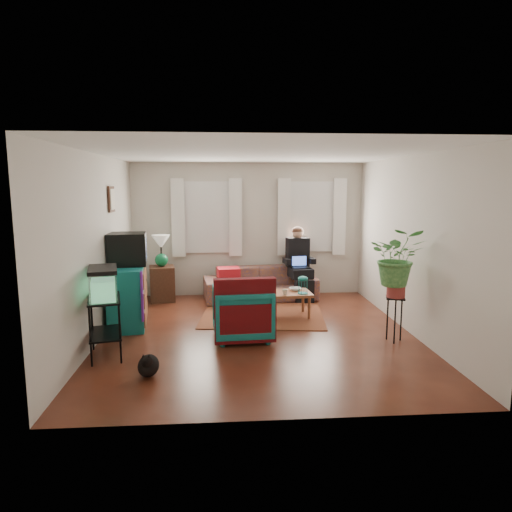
{
  "coord_description": "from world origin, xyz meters",
  "views": [
    {
      "loc": [
        -0.51,
        -6.43,
        2.16
      ],
      "look_at": [
        0.0,
        0.4,
        1.1
      ],
      "focal_mm": 32.0,
      "sensor_mm": 36.0,
      "label": 1
    }
  ],
  "objects": [
    {
      "name": "window_right",
      "position": [
        1.25,
        2.48,
        1.55
      ],
      "size": [
        1.08,
        0.04,
        1.38
      ],
      "primitive_type": "cube",
      "color": "white",
      "rests_on": "wall_back"
    },
    {
      "name": "crt_tv",
      "position": [
        -1.98,
        0.69,
        1.19
      ],
      "size": [
        0.63,
        0.59,
        0.5
      ],
      "primitive_type": "cube",
      "rotation": [
        0.0,
        0.0,
        0.12
      ],
      "color": "black",
      "rests_on": "dresser"
    },
    {
      "name": "serape_throw",
      "position": [
        -0.21,
        -0.47,
        0.59
      ],
      "size": [
        0.84,
        0.25,
        0.68
      ],
      "primitive_type": "cube",
      "rotation": [
        0.0,
        0.0,
        0.07
      ],
      "color": "#9E0A0A",
      "rests_on": "armchair"
    },
    {
      "name": "plant_stand",
      "position": [
        1.87,
        -0.45,
        0.32
      ],
      "size": [
        0.34,
        0.34,
        0.63
      ],
      "primitive_type": "cube",
      "rotation": [
        0.0,
        0.0,
        -0.31
      ],
      "color": "black",
      "rests_on": "floor"
    },
    {
      "name": "seated_person",
      "position": [
        0.96,
        2.14,
        0.63
      ],
      "size": [
        0.6,
        0.71,
        1.26
      ],
      "primitive_type": null,
      "rotation": [
        0.0,
        0.0,
        0.12
      ],
      "color": "black",
      "rests_on": "sofa"
    },
    {
      "name": "armchair",
      "position": [
        -0.24,
        -0.15,
        0.41
      ],
      "size": [
        0.86,
        0.81,
        0.83
      ],
      "primitive_type": "imported",
      "rotation": [
        0.0,
        0.0,
        3.21
      ],
      "color": "#126471",
      "rests_on": "floor"
    },
    {
      "name": "black_cat",
      "position": [
        -1.37,
        -1.41,
        0.16
      ],
      "size": [
        0.25,
        0.38,
        0.31
      ],
      "primitive_type": "ellipsoid",
      "rotation": [
        0.0,
        0.0,
        0.04
      ],
      "color": "black",
      "rests_on": "floor"
    },
    {
      "name": "curtains_right",
      "position": [
        1.25,
        2.4,
        1.55
      ],
      "size": [
        1.36,
        0.06,
        1.5
      ],
      "primitive_type": "cube",
      "color": "white",
      "rests_on": "wall_back"
    },
    {
      "name": "wall_back",
      "position": [
        0.0,
        2.5,
        1.3
      ],
      "size": [
        4.5,
        0.01,
        2.6
      ],
      "primitive_type": "cube",
      "color": "silver",
      "rests_on": "floor"
    },
    {
      "name": "aquarium",
      "position": [
        -2.0,
        -0.74,
        0.96
      ],
      "size": [
        0.48,
        0.68,
        0.4
      ],
      "primitive_type": "cube",
      "rotation": [
        0.0,
        0.0,
        0.23
      ],
      "color": "#7FD899",
      "rests_on": "aquarium_stand"
    },
    {
      "name": "wall_front",
      "position": [
        0.0,
        -2.5,
        1.3
      ],
      "size": [
        4.5,
        0.01,
        2.6
      ],
      "primitive_type": "cube",
      "color": "silver",
      "rests_on": "floor"
    },
    {
      "name": "potted_plant",
      "position": [
        1.87,
        -0.45,
        1.07
      ],
      "size": [
        0.88,
        0.82,
        0.8
      ],
      "primitive_type": "imported",
      "rotation": [
        0.0,
        0.0,
        -0.31
      ],
      "color": "#599947",
      "rests_on": "plant_stand"
    },
    {
      "name": "sofa",
      "position": [
        0.2,
        2.05,
        0.41
      ],
      "size": [
        2.19,
        1.07,
        0.82
      ],
      "primitive_type": "imported",
      "rotation": [
        0.0,
        0.0,
        0.12
      ],
      "color": "brown",
      "rests_on": "floor"
    },
    {
      "name": "wall_right",
      "position": [
        2.25,
        0.0,
        1.3
      ],
      "size": [
        0.01,
        5.0,
        2.6
      ],
      "primitive_type": "cube",
      "color": "silver",
      "rests_on": "floor"
    },
    {
      "name": "cup_b",
      "position": [
        0.49,
        0.69,
        0.46
      ],
      "size": [
        0.1,
        0.1,
        0.09
      ],
      "primitive_type": "imported",
      "rotation": [
        0.0,
        0.0,
        0.06
      ],
      "color": "beige",
      "rests_on": "coffee_table"
    },
    {
      "name": "cup_a",
      "position": [
        0.21,
        0.74,
        0.46
      ],
      "size": [
        0.12,
        0.12,
        0.09
      ],
      "primitive_type": "imported",
      "rotation": [
        0.0,
        0.0,
        0.06
      ],
      "color": "white",
      "rests_on": "coffee_table"
    },
    {
      "name": "table_lamp",
      "position": [
        -1.65,
        2.1,
        0.94
      ],
      "size": [
        0.39,
        0.39,
        0.6
      ],
      "primitive_type": null,
      "rotation": [
        0.0,
        0.0,
        0.17
      ],
      "color": "white",
      "rests_on": "side_table"
    },
    {
      "name": "area_rug",
      "position": [
        0.15,
        0.95,
        0.01
      ],
      "size": [
        2.17,
        1.82,
        0.01
      ],
      "primitive_type": "cube",
      "rotation": [
        0.0,
        0.0,
        -0.12
      ],
      "color": "brown",
      "rests_on": "floor"
    },
    {
      "name": "dresser",
      "position": [
        -1.99,
        0.58,
        0.47
      ],
      "size": [
        0.65,
        1.1,
        0.94
      ],
      "primitive_type": "cube",
      "rotation": [
        0.0,
        0.0,
        0.12
      ],
      "color": "#126A6E",
      "rests_on": "floor"
    },
    {
      "name": "picture_frame",
      "position": [
        -2.21,
        0.85,
        1.95
      ],
      "size": [
        0.04,
        0.32,
        0.4
      ],
      "primitive_type": "cube",
      "color": "#3D2616",
      "rests_on": "wall_left"
    },
    {
      "name": "floor",
      "position": [
        0.0,
        0.0,
        0.0
      ],
      "size": [
        4.5,
        5.0,
        0.01
      ],
      "primitive_type": "cube",
      "color": "#4F2B14",
      "rests_on": "ground"
    },
    {
      "name": "curtains_left",
      "position": [
        -0.8,
        2.4,
        1.55
      ],
      "size": [
        1.36,
        0.06,
        1.5
      ],
      "primitive_type": "cube",
      "color": "white",
      "rests_on": "wall_back"
    },
    {
      "name": "aquarium_stand",
      "position": [
        -2.0,
        -0.74,
        0.38
      ],
      "size": [
        0.53,
        0.75,
        0.76
      ],
      "primitive_type": "cube",
      "rotation": [
        0.0,
        0.0,
        0.23
      ],
      "color": "black",
      "rests_on": "floor"
    },
    {
      "name": "wall_left",
      "position": [
        -2.25,
        0.0,
        1.3
      ],
      "size": [
        0.01,
        5.0,
        2.6
      ],
      "primitive_type": "cube",
      "color": "silver",
      "rests_on": "floor"
    },
    {
      "name": "window_left",
      "position": [
        -0.8,
        2.48,
        1.55
      ],
      "size": [
        1.08,
        0.04,
        1.38
      ],
      "primitive_type": "cube",
      "color": "white",
      "rests_on": "wall_back"
    },
    {
      "name": "birdcage",
      "position": [
        0.79,
        0.73,
        0.57
      ],
      "size": [
        0.18,
        0.18,
        0.29
      ],
      "primitive_type": null,
      "rotation": [
        0.0,
        0.0,
        0.06
      ],
      "color": "#115B6B",
      "rests_on": "coffee_table"
    },
    {
      "name": "bowl",
      "position": [
        0.7,
        0.96,
        0.44
      ],
      "size": [
        0.21,
        0.21,
        0.05
      ],
      "primitive_type": "imported",
      "rotation": [
        0.0,
        0.0,
        0.06
      ],
      "color": "white",
      "rests_on": "coffee_table"
    },
    {
      "name": "ceiling",
      "position": [
        0.0,
        0.0,
        2.6
      ],
      "size": [
        4.5,
        5.0,
        0.01
      ],
      "primitive_type": "cube",
      "color": "white",
      "rests_on": "wall_back"
    },
    {
      "name": "snack_tray",
      "position": [
        0.15,
        0.97,
        0.44
      ],
      "size": [
        0.33,
        0.33,
        0.04
      ],
      "primitive_type": "cylinder",
      "rotation": [
        0.0,
        0.0,
        0.06
      ],
      "color": "#B21414",
      "rests_on": "coffee_table"
    },
    {
      "name": "coffee_table",
      "position": [
        0.43,
        0.85,
        0.21
      ],
      "size": [
        1.05,
        0.61,
        0.42
      ],
      "primitive_type": "cube",
      "rotation": [
        0.0,
        0.0,
        0.06
      ],
      "color": "brown",
      "rests_on": "floor"
    },
    {
      "name": "side_table",
      "position": [
        -1.65,
        2.1,
        0.33
      ],
      "size": [
        0.52,
        0.52,
        0.66
      ],
      "primitive_type": "cube",
      "rotation": [
        0.0,
        0.0,
        0.17
      ],
      "color": "#412C18",
      "rests_on": "floor"
    }
  ]
}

